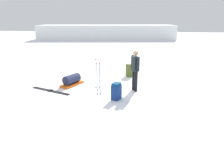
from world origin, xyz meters
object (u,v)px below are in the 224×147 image
backpack_bright (116,91)px  ski_poles_planted_near (97,72)px  gear_sled (72,80)px  sleeping_mat_rolled (75,77)px  ski_pair_near (50,91)px  ski_poles_planted_far (99,77)px  skier_standing (135,68)px  backpack_large_dark (129,71)px

backpack_bright → ski_poles_planted_near: (-0.93, 1.14, 0.42)m
gear_sled → sleeping_mat_rolled: size_ratio=2.23×
ski_pair_near → ski_poles_planted_far: 2.23m
ski_pair_near → gear_sled: bearing=53.8°
ski_poles_planted_near → sleeping_mat_rolled: (-1.42, 1.40, -0.64)m
skier_standing → backpack_large_dark: size_ratio=2.64×
skier_standing → ski_pair_near: 3.65m
backpack_large_dark → sleeping_mat_rolled: 2.80m
ski_pair_near → ski_poles_planted_far: ski_poles_planted_far is taller
backpack_bright → ski_pair_near: bearing=168.1°
skier_standing → ski_poles_planted_near: (-1.59, 0.05, -0.23)m
skier_standing → backpack_bright: (-0.66, -1.09, -0.64)m
ski_poles_planted_near → ski_poles_planted_far: same height
ski_pair_near → ski_poles_planted_near: size_ratio=1.45×
sleeping_mat_rolled → skier_standing: bearing=-25.7°
backpack_large_dark → backpack_bright: size_ratio=1.01×
skier_standing → backpack_bright: skier_standing is taller
ski_poles_planted_near → sleeping_mat_rolled: ski_poles_planted_near is taller
ski_pair_near → ski_poles_planted_far: bearing=-6.5°
ski_poles_planted_near → gear_sled: (-1.25, 0.34, -0.50)m
sleeping_mat_rolled → gear_sled: bearing=-80.8°
ski_poles_planted_near → sleeping_mat_rolled: 2.10m
skier_standing → gear_sled: 2.96m
ski_poles_planted_far → sleeping_mat_rolled: size_ratio=2.39×
backpack_large_dark → ski_poles_planted_near: 2.54m
ski_poles_planted_near → sleeping_mat_rolled: size_ratio=2.39×
ski_pair_near → gear_sled: 1.12m
ski_poles_planted_near → ski_poles_planted_far: 0.81m
ski_pair_near → sleeping_mat_rolled: sleeping_mat_rolled is taller
gear_sled → backpack_large_dark: bearing=35.8°
ski_pair_near → backpack_bright: backpack_bright is taller
backpack_large_dark → gear_sled: size_ratio=0.53×
backpack_large_dark → gear_sled: backpack_large_dark is taller
backpack_large_dark → sleeping_mat_rolled: size_ratio=1.17×
backpack_large_dark → ski_poles_planted_far: ski_poles_planted_far is taller
ski_poles_planted_far → ski_poles_planted_near: bearing=104.1°
ski_poles_planted_near → ski_poles_planted_far: bearing=-75.9°
gear_sled → sleeping_mat_rolled: (-0.17, 1.06, -0.13)m
backpack_bright → sleeping_mat_rolled: (-2.35, 2.54, -0.22)m
ski_poles_planted_near → gear_sled: 1.39m
backpack_large_dark → sleeping_mat_rolled: (-2.69, -0.76, -0.23)m
skier_standing → ski_pair_near: bearing=-171.9°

